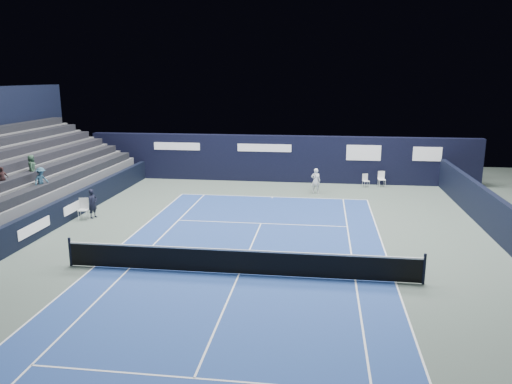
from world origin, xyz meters
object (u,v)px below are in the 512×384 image
tennis_player (316,181)px  line_judge_chair (84,207)px  tennis_net (239,261)px  folding_chair_back_b (382,178)px  folding_chair_back_a (366,179)px

tennis_player → line_judge_chair: bearing=-147.5°
line_judge_chair → tennis_player: (11.34, 7.21, 0.17)m
tennis_net → tennis_player: 13.48m
line_judge_chair → tennis_player: bearing=22.2°
folding_chair_back_b → tennis_net: (-6.68, -15.75, -0.05)m
folding_chair_back_a → line_judge_chair: size_ratio=0.80×
folding_chair_back_b → line_judge_chair: 18.31m
folding_chair_back_b → tennis_player: tennis_player is taller
folding_chair_back_b → tennis_player: 4.88m
folding_chair_back_a → folding_chair_back_b: 1.08m
folding_chair_back_a → folding_chair_back_b: (1.03, 0.29, 0.08)m
line_judge_chair → folding_chair_back_a: bearing=22.8°
folding_chair_back_a → line_judge_chair: (-14.49, -9.42, 0.12)m
folding_chair_back_b → line_judge_chair: bearing=-155.6°
folding_chair_back_b → tennis_player: size_ratio=0.64×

